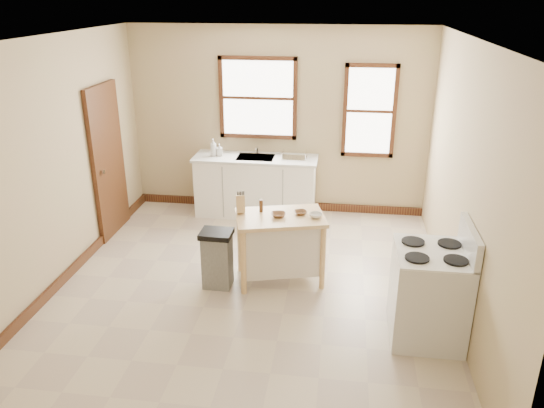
{
  "coord_description": "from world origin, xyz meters",
  "views": [
    {
      "loc": [
        0.99,
        -5.32,
        3.23
      ],
      "look_at": [
        0.2,
        0.4,
        0.91
      ],
      "focal_mm": 35.0,
      "sensor_mm": 36.0,
      "label": 1
    }
  ],
  "objects_px": {
    "kitchen_island": "(280,248)",
    "knife_block": "(241,205)",
    "bowl_b": "(301,213)",
    "gas_stove": "(430,282)",
    "soap_bottle_a": "(213,147)",
    "bowl_c": "(316,216)",
    "dish_rack": "(294,156)",
    "pepper_grinder": "(261,206)",
    "trash_bin": "(217,259)",
    "soap_bottle_b": "(219,150)",
    "bowl_a": "(278,215)"
  },
  "relations": [
    {
      "from": "kitchen_island",
      "to": "bowl_a",
      "type": "relative_size",
      "value": 5.96
    },
    {
      "from": "trash_bin",
      "to": "bowl_b",
      "type": "bearing_deg",
      "value": 21.22
    },
    {
      "from": "soap_bottle_a",
      "to": "bowl_b",
      "type": "distance_m",
      "value": 2.37
    },
    {
      "from": "kitchen_island",
      "to": "knife_block",
      "type": "distance_m",
      "value": 0.7
    },
    {
      "from": "trash_bin",
      "to": "bowl_c",
      "type": "bearing_deg",
      "value": 14.44
    },
    {
      "from": "bowl_a",
      "to": "bowl_c",
      "type": "relative_size",
      "value": 1.12
    },
    {
      "from": "bowl_b",
      "to": "soap_bottle_a",
      "type": "bearing_deg",
      "value": 128.75
    },
    {
      "from": "knife_block",
      "to": "pepper_grinder",
      "type": "bearing_deg",
      "value": -0.17
    },
    {
      "from": "dish_rack",
      "to": "trash_bin",
      "type": "bearing_deg",
      "value": -114.12
    },
    {
      "from": "dish_rack",
      "to": "bowl_a",
      "type": "bearing_deg",
      "value": -96.89
    },
    {
      "from": "bowl_a",
      "to": "bowl_c",
      "type": "height_order",
      "value": "bowl_c"
    },
    {
      "from": "pepper_grinder",
      "to": "soap_bottle_a",
      "type": "bearing_deg",
      "value": 118.85
    },
    {
      "from": "bowl_c",
      "to": "gas_stove",
      "type": "height_order",
      "value": "gas_stove"
    },
    {
      "from": "kitchen_island",
      "to": "bowl_c",
      "type": "distance_m",
      "value": 0.6
    },
    {
      "from": "bowl_c",
      "to": "dish_rack",
      "type": "bearing_deg",
      "value": 102.68
    },
    {
      "from": "dish_rack",
      "to": "pepper_grinder",
      "type": "relative_size",
      "value": 2.42
    },
    {
      "from": "kitchen_island",
      "to": "soap_bottle_a",
      "type": "bearing_deg",
      "value": 107.86
    },
    {
      "from": "soap_bottle_b",
      "to": "knife_block",
      "type": "bearing_deg",
      "value": -81.91
    },
    {
      "from": "soap_bottle_a",
      "to": "gas_stove",
      "type": "bearing_deg",
      "value": -59.33
    },
    {
      "from": "pepper_grinder",
      "to": "gas_stove",
      "type": "distance_m",
      "value": 2.09
    },
    {
      "from": "bowl_b",
      "to": "gas_stove",
      "type": "bearing_deg",
      "value": -36.35
    },
    {
      "from": "dish_rack",
      "to": "bowl_b",
      "type": "distance_m",
      "value": 1.89
    },
    {
      "from": "soap_bottle_b",
      "to": "trash_bin",
      "type": "bearing_deg",
      "value": -89.95
    },
    {
      "from": "soap_bottle_b",
      "to": "gas_stove",
      "type": "bearing_deg",
      "value": -57.97
    },
    {
      "from": "kitchen_island",
      "to": "gas_stove",
      "type": "relative_size",
      "value": 0.84
    },
    {
      "from": "soap_bottle_b",
      "to": "bowl_c",
      "type": "xyz_separation_m",
      "value": [
        1.57,
        -1.94,
        -0.16
      ]
    },
    {
      "from": "pepper_grinder",
      "to": "bowl_a",
      "type": "bearing_deg",
      "value": -27.23
    },
    {
      "from": "kitchen_island",
      "to": "bowl_c",
      "type": "relative_size",
      "value": 6.65
    },
    {
      "from": "bowl_b",
      "to": "pepper_grinder",
      "type": "bearing_deg",
      "value": 179.66
    },
    {
      "from": "soap_bottle_b",
      "to": "dish_rack",
      "type": "height_order",
      "value": "soap_bottle_b"
    },
    {
      "from": "bowl_c",
      "to": "bowl_b",
      "type": "bearing_deg",
      "value": 156.61
    },
    {
      "from": "soap_bottle_a",
      "to": "gas_stove",
      "type": "height_order",
      "value": "gas_stove"
    },
    {
      "from": "soap_bottle_a",
      "to": "bowl_c",
      "type": "height_order",
      "value": "soap_bottle_a"
    },
    {
      "from": "soap_bottle_a",
      "to": "trash_bin",
      "type": "height_order",
      "value": "soap_bottle_a"
    },
    {
      "from": "soap_bottle_b",
      "to": "bowl_b",
      "type": "xyz_separation_m",
      "value": [
        1.39,
        -1.86,
        -0.17
      ]
    },
    {
      "from": "bowl_b",
      "to": "bowl_c",
      "type": "bearing_deg",
      "value": -23.39
    },
    {
      "from": "dish_rack",
      "to": "knife_block",
      "type": "bearing_deg",
      "value": -110.06
    },
    {
      "from": "knife_block",
      "to": "bowl_b",
      "type": "xyz_separation_m",
      "value": [
        0.7,
        0.05,
        -0.08
      ]
    },
    {
      "from": "kitchen_island",
      "to": "knife_block",
      "type": "bearing_deg",
      "value": 161.03
    },
    {
      "from": "bowl_a",
      "to": "bowl_b",
      "type": "relative_size",
      "value": 1.16
    },
    {
      "from": "soap_bottle_b",
      "to": "knife_block",
      "type": "relative_size",
      "value": 0.92
    },
    {
      "from": "soap_bottle_a",
      "to": "knife_block",
      "type": "distance_m",
      "value": 2.05
    },
    {
      "from": "soap_bottle_b",
      "to": "bowl_b",
      "type": "height_order",
      "value": "soap_bottle_b"
    },
    {
      "from": "dish_rack",
      "to": "bowl_c",
      "type": "distance_m",
      "value": 2.0
    },
    {
      "from": "soap_bottle_b",
      "to": "gas_stove",
      "type": "xyz_separation_m",
      "value": [
        2.74,
        -2.85,
        -0.41
      ]
    },
    {
      "from": "kitchen_island",
      "to": "pepper_grinder",
      "type": "bearing_deg",
      "value": 144.32
    },
    {
      "from": "soap_bottle_a",
      "to": "bowl_c",
      "type": "distance_m",
      "value": 2.54
    },
    {
      "from": "bowl_c",
      "to": "trash_bin",
      "type": "height_order",
      "value": "bowl_c"
    },
    {
      "from": "bowl_c",
      "to": "trash_bin",
      "type": "bearing_deg",
      "value": -166.87
    },
    {
      "from": "soap_bottle_a",
      "to": "trash_bin",
      "type": "xyz_separation_m",
      "value": [
        0.55,
        -2.18,
        -0.7
      ]
    }
  ]
}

